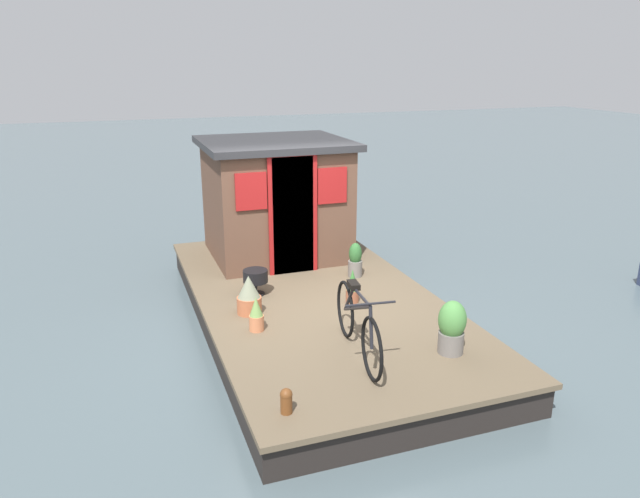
{
  "coord_description": "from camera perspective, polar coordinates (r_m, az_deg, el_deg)",
  "views": [
    {
      "loc": [
        -7.01,
        2.43,
        3.4
      ],
      "look_at": [
        -0.2,
        0.0,
        1.1
      ],
      "focal_mm": 33.84,
      "sensor_mm": 36.0,
      "label": 1
    }
  ],
  "objects": [
    {
      "name": "potted_plant_mint",
      "position": [
        7.42,
        -6.73,
        -4.39
      ],
      "size": [
        0.3,
        0.3,
        0.49
      ],
      "color": "#B2603D",
      "rests_on": "houseboat_deck"
    },
    {
      "name": "bicycle",
      "position": [
        6.32,
        3.58,
        -7.08
      ],
      "size": [
        1.62,
        0.5,
        0.77
      ],
      "color": "black",
      "rests_on": "houseboat_deck"
    },
    {
      "name": "mooring_bollard",
      "position": [
        5.46,
        -3.21,
        -14.06
      ],
      "size": [
        0.11,
        0.11,
        0.24
      ],
      "color": "brown",
      "rests_on": "houseboat_deck"
    },
    {
      "name": "potted_plant_geranium",
      "position": [
        7.72,
        3.08,
        -3.56
      ],
      "size": [
        0.17,
        0.17,
        0.44
      ],
      "color": "#935138",
      "rests_on": "houseboat_deck"
    },
    {
      "name": "potted_plant_ivy",
      "position": [
        8.62,
        3.35,
        -1.11
      ],
      "size": [
        0.2,
        0.2,
        0.5
      ],
      "color": "slate",
      "rests_on": "houseboat_deck"
    },
    {
      "name": "potted_plant_lavender",
      "position": [
        6.97,
        -6.04,
        -6.2
      ],
      "size": [
        0.17,
        0.17,
        0.41
      ],
      "color": "#C6754C",
      "rests_on": "houseboat_deck"
    },
    {
      "name": "charcoal_grill",
      "position": [
        7.98,
        -6.12,
        -2.67
      ],
      "size": [
        0.33,
        0.33,
        0.34
      ],
      "color": "black",
      "rests_on": "houseboat_deck"
    },
    {
      "name": "houseboat_cabin",
      "position": [
        9.42,
        -4.21,
        4.82
      ],
      "size": [
        2.0,
        2.19,
        1.82
      ],
      "color": "brown",
      "rests_on": "houseboat_deck"
    },
    {
      "name": "houseboat_deck",
      "position": [
        8.08,
        -0.48,
        -5.69
      ],
      "size": [
        5.93,
        3.0,
        0.4
      ],
      "color": "brown",
      "rests_on": "ground_plane"
    },
    {
      "name": "potted_plant_rosemary",
      "position": [
        6.54,
        12.36,
        -7.21
      ],
      "size": [
        0.3,
        0.3,
        0.59
      ],
      "color": "slate",
      "rests_on": "houseboat_deck"
    },
    {
      "name": "ground_plane",
      "position": [
        8.16,
        -0.48,
        -7.0
      ],
      "size": [
        60.0,
        60.0,
        0.0
      ],
      "primitive_type": "plane",
      "color": "#4C5B60"
    }
  ]
}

